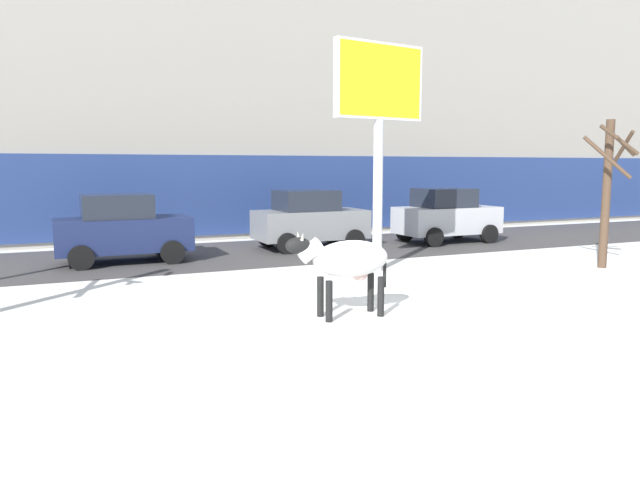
% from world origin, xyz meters
% --- Properties ---
extents(ground_plane, '(120.00, 120.00, 0.00)m').
position_xyz_m(ground_plane, '(0.00, 0.00, 0.00)').
color(ground_plane, white).
extents(road_strip, '(60.00, 5.60, 0.01)m').
position_xyz_m(road_strip, '(0.00, 8.13, 0.00)').
color(road_strip, '#423F3F').
rests_on(road_strip, ground).
extents(building_facade, '(44.00, 6.10, 13.00)m').
position_xyz_m(building_facade, '(0.00, 14.52, 6.48)').
color(building_facade, gray).
rests_on(building_facade, ground).
extents(cow_holstein, '(1.90, 0.63, 1.54)m').
position_xyz_m(cow_holstein, '(-0.60, 0.13, 1.00)').
color(cow_holstein, silver).
rests_on(cow_holstein, ground).
extents(billboard, '(2.52, 0.57, 5.56)m').
position_xyz_m(billboard, '(2.04, 3.89, 4.31)').
color(billboard, silver).
rests_on(billboard, ground).
extents(car_navy_hatchback, '(3.54, 2.00, 1.86)m').
position_xyz_m(car_navy_hatchback, '(-3.71, 7.76, 0.93)').
color(car_navy_hatchback, '#19234C').
rests_on(car_navy_hatchback, ground).
extents(car_grey_hatchback, '(3.54, 2.00, 1.86)m').
position_xyz_m(car_grey_hatchback, '(2.00, 8.31, 0.93)').
color(car_grey_hatchback, slate).
rests_on(car_grey_hatchback, ground).
extents(car_silver_hatchback, '(3.54, 2.00, 1.86)m').
position_xyz_m(car_silver_hatchback, '(6.92, 7.88, 0.93)').
color(car_silver_hatchback, '#B7BABF').
rests_on(car_silver_hatchback, ground).
extents(pedestrian_by_cars, '(0.36, 0.24, 1.73)m').
position_xyz_m(pedestrian_by_cars, '(9.27, 11.18, 0.88)').
color(pedestrian_by_cars, '#282833').
rests_on(pedestrian_by_cars, ground).
extents(bare_tree_far_back, '(1.33, 1.11, 3.78)m').
position_xyz_m(bare_tree_far_back, '(7.62, 1.94, 2.12)').
color(bare_tree_far_back, '#4C3828').
rests_on(bare_tree_far_back, ground).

